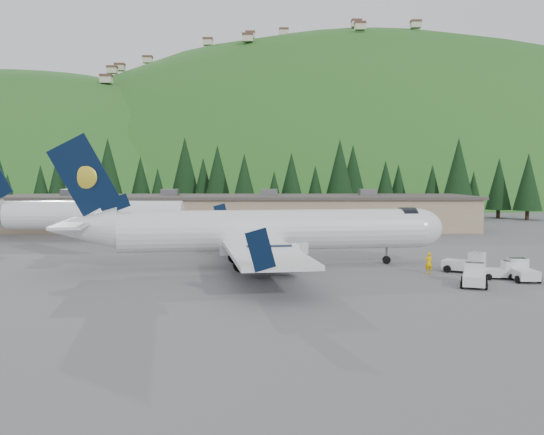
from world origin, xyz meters
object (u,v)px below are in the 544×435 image
at_px(airliner, 262,232).
at_px(ramp_worker, 429,263).
at_px(baggage_tug_b, 467,263).
at_px(baggage_tug_a, 501,271).
at_px(baggage_tug_d, 474,276).
at_px(terminal_building, 236,212).
at_px(second_airliner, 71,214).
at_px(baggage_tug_c, 521,271).

relative_size(airliner, ramp_worker, 19.49).
height_order(baggage_tug_b, ramp_worker, ramp_worker).
bearing_deg(baggage_tug_a, airliner, 163.76).
distance_m(baggage_tug_d, ramp_worker, 5.94).
distance_m(terminal_building, ramp_worker, 45.88).
height_order(second_airliner, baggage_tug_b, second_airliner).
xyz_separation_m(baggage_tug_a, baggage_tug_b, (-1.64, 2.99, 0.15)).
relative_size(terminal_building, ramp_worker, 39.04).
bearing_deg(baggage_tug_c, baggage_tug_a, 61.57).
xyz_separation_m(airliner, terminal_building, (-3.98, 38.15, -0.51)).
xyz_separation_m(terminal_building, baggage_tug_d, (19.75, -47.85, -1.88)).
height_order(baggage_tug_b, baggage_tug_c, baggage_tug_b).
distance_m(second_airliner, ramp_worker, 46.08).
distance_m(baggage_tug_a, baggage_tug_c, 1.53).
bearing_deg(terminal_building, airliner, -84.04).
relative_size(airliner, second_airliner, 1.29).
bearing_deg(terminal_building, baggage_tug_b, -62.90).
relative_size(baggage_tug_b, ramp_worker, 2.02).
bearing_deg(baggage_tug_b, second_airliner, -177.50).
distance_m(second_airliner, baggage_tug_c, 53.17).
bearing_deg(baggage_tug_a, baggage_tug_c, -26.16).
height_order(baggage_tug_b, baggage_tug_d, baggage_tug_b).
height_order(airliner, ramp_worker, airliner).
bearing_deg(baggage_tug_c, airliner, 70.80).
bearing_deg(baggage_tug_b, baggage_tug_a, -26.91).
xyz_separation_m(second_airliner, ramp_worker, (37.82, -26.21, -2.41)).
bearing_deg(baggage_tug_d, baggage_tug_b, 5.53).
height_order(terminal_building, baggage_tug_d, terminal_building).
bearing_deg(ramp_worker, baggage_tug_a, 146.49).
height_order(second_airliner, baggage_tug_a, second_airliner).
height_order(baggage_tug_d, ramp_worker, ramp_worker).
height_order(baggage_tug_a, baggage_tug_b, baggage_tug_b).
distance_m(baggage_tug_c, terminal_building, 51.54).
xyz_separation_m(baggage_tug_b, ramp_worker, (-3.42, -0.53, 0.12)).
distance_m(terminal_building, baggage_tug_d, 51.80).
bearing_deg(baggage_tug_c, second_airliner, 56.84).
distance_m(baggage_tug_a, baggage_tug_b, 3.42).
xyz_separation_m(second_airliner, baggage_tug_a, (42.88, -28.67, -2.69)).
height_order(baggage_tug_c, terminal_building, terminal_building).
distance_m(baggage_tug_b, terminal_building, 46.85).
xyz_separation_m(airliner, baggage_tug_d, (15.77, -9.70, -2.39)).
bearing_deg(baggage_tug_a, second_airliner, 148.97).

